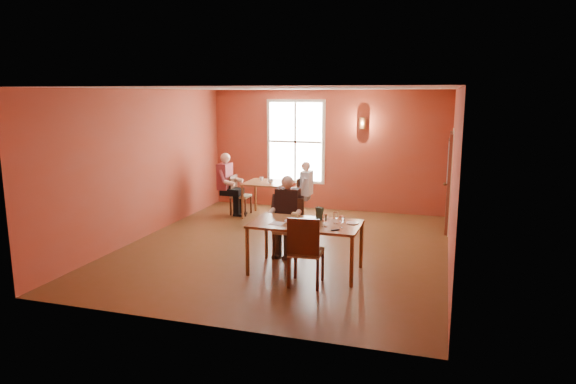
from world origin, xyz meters
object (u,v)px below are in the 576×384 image
(diner_main, at_px, (288,220))
(chair_diner_white, at_px, (292,198))
(chair_empty, at_px, (306,250))
(diner_maroon, at_px, (239,185))
(diner_white, at_px, (293,191))
(second_table, at_px, (266,199))
(chair_diner_main, at_px, (288,229))
(main_table, at_px, (306,247))
(chair_diner_maroon, at_px, (241,195))

(diner_main, xyz_separation_m, chair_diner_white, (-0.78, 2.87, -0.21))
(chair_empty, bearing_deg, diner_maroon, 120.93)
(diner_white, distance_m, diner_maroon, 1.36)
(second_table, relative_size, diner_maroon, 0.65)
(chair_empty, bearing_deg, chair_diner_main, 115.24)
(chair_diner_main, bearing_deg, main_table, 127.57)
(main_table, distance_m, second_table, 3.99)
(chair_empty, height_order, diner_white, diner_white)
(diner_main, distance_m, diner_maroon, 3.56)
(main_table, xyz_separation_m, diner_main, (-0.50, 0.62, 0.28))
(chair_diner_main, relative_size, diner_main, 0.75)
(diner_main, relative_size, chair_diner_maroon, 1.46)
(chair_empty, xyz_separation_m, chair_diner_maroon, (-2.74, 4.06, -0.07))
(main_table, xyz_separation_m, diner_white, (-1.25, 3.49, 0.23))
(chair_diner_white, height_order, diner_white, diner_white)
(chair_empty, bearing_deg, chair_diner_white, 106.14)
(diner_main, bearing_deg, chair_empty, 119.23)
(chair_diner_main, distance_m, chair_diner_maroon, 3.52)
(main_table, relative_size, second_table, 1.88)
(main_table, bearing_deg, chair_empty, -73.97)
(diner_white, bearing_deg, diner_main, -165.43)
(chair_diner_main, bearing_deg, second_table, -63.35)
(second_table, bearing_deg, diner_maroon, 180.00)
(chair_diner_main, relative_size, chair_empty, 0.95)
(chair_diner_main, relative_size, diner_white, 0.80)
(chair_empty, distance_m, chair_diner_white, 4.30)
(second_table, bearing_deg, chair_diner_maroon, 180.00)
(diner_main, xyz_separation_m, second_table, (-1.43, 2.87, -0.28))
(main_table, distance_m, chair_diner_main, 0.83)
(second_table, xyz_separation_m, diner_white, (0.68, 0.00, 0.23))
(diner_maroon, bearing_deg, diner_main, 36.25)
(diner_main, xyz_separation_m, diner_white, (-0.75, 2.87, -0.05))
(main_table, bearing_deg, diner_maroon, 126.73)
(second_table, bearing_deg, main_table, -61.12)
(chair_empty, xyz_separation_m, diner_white, (-1.41, 4.06, 0.10))
(diner_white, relative_size, diner_maroon, 0.90)
(main_table, height_order, chair_diner_main, chair_diner_main)
(chair_diner_white, distance_m, chair_diner_maroon, 1.30)
(chair_diner_maroon, bearing_deg, chair_diner_white, 90.00)
(second_table, bearing_deg, diner_main, -63.59)
(diner_white, height_order, diner_maroon, diner_maroon)
(main_table, xyz_separation_m, chair_diner_main, (-0.50, 0.65, 0.11))
(diner_white, bearing_deg, diner_maroon, 90.00)
(chair_diner_maroon, bearing_deg, chair_empty, 34.03)
(chair_diner_white, bearing_deg, chair_empty, -160.47)
(main_table, distance_m, diner_maroon, 4.37)
(chair_diner_maroon, xyz_separation_m, diner_maroon, (-0.03, 0.00, 0.25))
(chair_diner_main, xyz_separation_m, chair_empty, (0.66, -1.21, 0.03))
(main_table, relative_size, chair_diner_maroon, 1.86)
(main_table, bearing_deg, chair_diner_white, 110.08)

